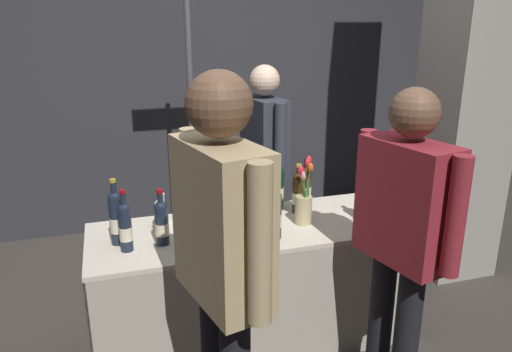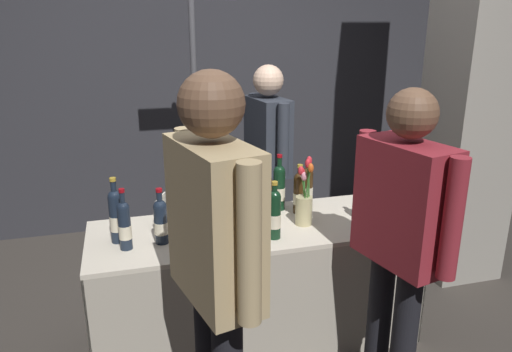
# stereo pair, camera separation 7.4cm
# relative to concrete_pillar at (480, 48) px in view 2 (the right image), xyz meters

# --- Properties ---
(ground_plane) EXTENTS (12.00, 12.00, 0.00)m
(ground_plane) POSITION_rel_concrete_pillar_xyz_m (-1.70, -0.43, -1.67)
(ground_plane) COLOR #38332D
(back_partition) EXTENTS (7.20, 0.12, 2.63)m
(back_partition) POSITION_rel_concrete_pillar_xyz_m (-1.70, 1.55, -0.36)
(back_partition) COLOR #2D2D33
(back_partition) RESTS_ON ground_plane
(concrete_pillar) EXTENTS (0.51, 0.51, 3.34)m
(concrete_pillar) POSITION_rel_concrete_pillar_xyz_m (0.00, 0.00, 0.00)
(concrete_pillar) COLOR gray
(concrete_pillar) RESTS_ON ground_plane
(tasting_table) EXTENTS (1.86, 0.66, 0.73)m
(tasting_table) POSITION_rel_concrete_pillar_xyz_m (-1.70, -0.43, -1.16)
(tasting_table) COLOR beige
(tasting_table) RESTS_ON ground_plane
(featured_wine_bottle) EXTENTS (0.08, 0.08, 0.30)m
(featured_wine_bottle) POSITION_rel_concrete_pillar_xyz_m (-1.60, -0.29, -0.81)
(featured_wine_bottle) COLOR #38230F
(featured_wine_bottle) RESTS_ON tasting_table
(display_bottle_0) EXTENTS (0.07, 0.07, 0.32)m
(display_bottle_0) POSITION_rel_concrete_pillar_xyz_m (-1.65, -0.60, -0.80)
(display_bottle_0) COLOR black
(display_bottle_0) RESTS_ON tasting_table
(display_bottle_1) EXTENTS (0.07, 0.07, 0.30)m
(display_bottle_1) POSITION_rel_concrete_pillar_xyz_m (-2.24, -0.50, -0.81)
(display_bottle_1) COLOR #192333
(display_bottle_1) RESTS_ON tasting_table
(display_bottle_2) EXTENTS (0.07, 0.07, 0.35)m
(display_bottle_2) POSITION_rel_concrete_pillar_xyz_m (-1.50, -0.22, -0.79)
(display_bottle_2) COLOR black
(display_bottle_2) RESTS_ON tasting_table
(display_bottle_3) EXTENTS (0.07, 0.07, 0.36)m
(display_bottle_3) POSITION_rel_concrete_pillar_xyz_m (-2.46, -0.43, -0.79)
(display_bottle_3) COLOR #192333
(display_bottle_3) RESTS_ON tasting_table
(display_bottle_4) EXTENTS (0.08, 0.08, 0.33)m
(display_bottle_4) POSITION_rel_concrete_pillar_xyz_m (-1.07, -0.57, -0.79)
(display_bottle_4) COLOR #192333
(display_bottle_4) RESTS_ON tasting_table
(display_bottle_5) EXTENTS (0.07, 0.07, 0.30)m
(display_bottle_5) POSITION_rel_concrete_pillar_xyz_m (-1.40, -0.30, -0.81)
(display_bottle_5) COLOR #38230F
(display_bottle_5) RESTS_ON tasting_table
(display_bottle_6) EXTENTS (0.07, 0.07, 0.31)m
(display_bottle_6) POSITION_rel_concrete_pillar_xyz_m (-1.31, -0.21, -0.81)
(display_bottle_6) COLOR #38230F
(display_bottle_6) RESTS_ON tasting_table
(display_bottle_7) EXTENTS (0.07, 0.07, 0.33)m
(display_bottle_7) POSITION_rel_concrete_pillar_xyz_m (-2.42, -0.53, -0.80)
(display_bottle_7) COLOR #192333
(display_bottle_7) RESTS_ON tasting_table
(display_bottle_8) EXTENTS (0.08, 0.08, 0.36)m
(display_bottle_8) POSITION_rel_concrete_pillar_xyz_m (-2.04, -0.20, -0.79)
(display_bottle_8) COLOR black
(display_bottle_8) RESTS_ON tasting_table
(wine_glass_near_vendor) EXTENTS (0.07, 0.07, 0.12)m
(wine_glass_near_vendor) POSITION_rel_concrete_pillar_xyz_m (-0.91, -0.37, -0.85)
(wine_glass_near_vendor) COLOR silver
(wine_glass_near_vendor) RESTS_ON tasting_table
(flower_vase) EXTENTS (0.10, 0.10, 0.40)m
(flower_vase) POSITION_rel_concrete_pillar_xyz_m (-1.43, -0.47, -0.81)
(flower_vase) COLOR tan
(flower_vase) RESTS_ON tasting_table
(brochure_stand) EXTENTS (0.08, 0.16, 0.17)m
(brochure_stand) POSITION_rel_concrete_pillar_xyz_m (-2.22, -0.25, -0.86)
(brochure_stand) COLOR silver
(brochure_stand) RESTS_ON tasting_table
(vendor_presenter) EXTENTS (0.26, 0.56, 1.56)m
(vendor_presenter) POSITION_rel_concrete_pillar_xyz_m (-1.39, 0.38, -0.74)
(vendor_presenter) COLOR black
(vendor_presenter) RESTS_ON ground_plane
(taster_foreground_right) EXTENTS (0.31, 0.61, 1.70)m
(taster_foreground_right) POSITION_rel_concrete_pillar_xyz_m (-2.09, -1.27, -0.64)
(taster_foreground_right) COLOR black
(taster_foreground_right) RESTS_ON ground_plane
(taster_foreground_left) EXTENTS (0.30, 0.60, 1.59)m
(taster_foreground_left) POSITION_rel_concrete_pillar_xyz_m (-1.21, -1.11, -0.72)
(taster_foreground_left) COLOR black
(taster_foreground_left) RESTS_ON ground_plane
(booth_signpost) EXTENTS (0.64, 0.04, 2.19)m
(booth_signpost) POSITION_rel_concrete_pillar_xyz_m (-1.87, 0.61, -0.28)
(booth_signpost) COLOR #47474C
(booth_signpost) RESTS_ON ground_plane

